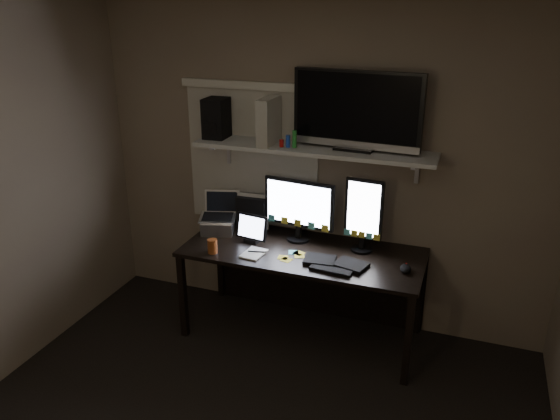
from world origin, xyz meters
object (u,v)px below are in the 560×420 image
at_px(monitor_landscape, 299,210).
at_px(mouse, 405,268).
at_px(keyboard, 335,263).
at_px(game_console, 269,121).
at_px(laptop, 217,214).
at_px(cup, 212,246).
at_px(tv, 357,111).
at_px(desk, 307,265).
at_px(monitor_portrait, 364,215).
at_px(speaker, 216,118).
at_px(tablet, 252,228).

relative_size(monitor_landscape, mouse, 4.76).
relative_size(monitor_landscape, keyboard, 1.25).
distance_m(mouse, game_console, 1.45).
bearing_deg(mouse, laptop, 167.82).
bearing_deg(cup, keyboard, 7.91).
xyz_separation_m(laptop, cup, (0.13, -0.36, -0.11)).
bearing_deg(tv, mouse, -29.40).
distance_m(desk, cup, 0.77).
bearing_deg(monitor_portrait, keyboard, -107.95).
height_order(keyboard, speaker, speaker).
bearing_deg(mouse, cup, -178.14).
xyz_separation_m(cup, speaker, (-0.17, 0.49, 0.85)).
bearing_deg(keyboard, monitor_portrait, 71.25).
relative_size(tablet, speaker, 0.85).
distance_m(monitor_landscape, tablet, 0.39).
distance_m(mouse, cup, 1.41).
relative_size(laptop, game_console, 0.93).
relative_size(monitor_portrait, keyboard, 1.24).
height_order(tablet, tv, tv).
relative_size(monitor_portrait, mouse, 4.74).
distance_m(monitor_landscape, monitor_portrait, 0.51).
bearing_deg(cup, tablet, 54.27).
distance_m(tablet, tv, 1.19).
distance_m(monitor_portrait, laptop, 1.17).
bearing_deg(monitor_landscape, keyboard, -32.85).
relative_size(monitor_portrait, tablet, 2.18).
relative_size(desk, mouse, 14.98).
height_order(desk, game_console, game_console).
relative_size(keyboard, cup, 4.31).
relative_size(monitor_portrait, laptop, 1.78).
bearing_deg(tablet, tv, 25.27).
distance_m(desk, speaker, 1.34).
distance_m(tv, game_console, 0.65).
distance_m(monitor_landscape, cup, 0.72).
relative_size(laptop, cup, 3.01).
xyz_separation_m(keyboard, speaker, (-1.08, 0.37, 0.89)).
bearing_deg(monitor_portrait, laptop, -171.17).
bearing_deg(game_console, keyboard, -26.51).
distance_m(tablet, speaker, 0.90).
height_order(monitor_portrait, cup, monitor_portrait).
xyz_separation_m(desk, laptop, (-0.75, -0.03, 0.34)).
relative_size(keyboard, mouse, 3.82).
xyz_separation_m(monitor_portrait, tablet, (-0.83, -0.14, -0.17)).
relative_size(monitor_portrait, tv, 0.61).
bearing_deg(laptop, desk, -14.40).
xyz_separation_m(desk, keyboard, (0.29, -0.26, 0.19)).
height_order(desk, monitor_landscape, monitor_landscape).
distance_m(mouse, laptop, 1.54).
bearing_deg(mouse, monitor_portrait, 141.68).
relative_size(desk, game_console, 5.20).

